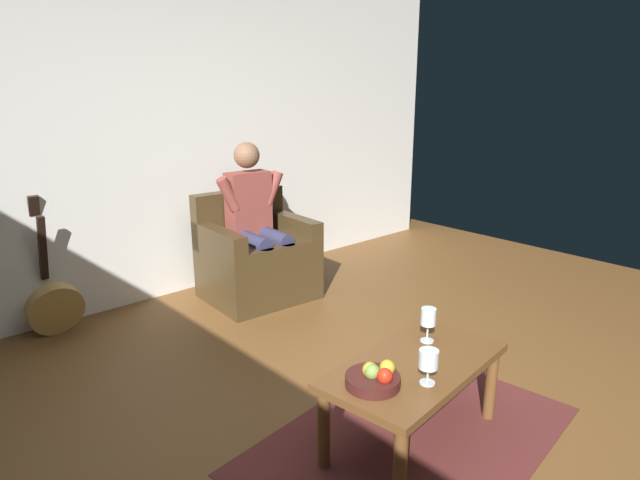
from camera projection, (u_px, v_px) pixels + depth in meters
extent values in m
plane|color=brown|center=(396.00, 447.00, 2.68)|extent=(7.57, 7.57, 0.00)
cube|color=silver|center=(137.00, 129.00, 4.19)|extent=(6.71, 0.06, 2.77)
cube|color=#572422|center=(411.00, 439.00, 2.73)|extent=(1.79, 1.30, 0.01)
cube|color=#41311A|center=(259.00, 274.00, 4.52)|extent=(0.87, 0.76, 0.41)
cube|color=#41311A|center=(261.00, 246.00, 4.40)|extent=(0.62, 0.62, 0.10)
cube|color=#41311A|center=(293.00, 229.00, 4.64)|extent=(0.17, 0.71, 0.24)
cube|color=#41311A|center=(219.00, 244.00, 4.22)|extent=(0.17, 0.71, 0.24)
cube|color=#41311A|center=(239.00, 217.00, 4.62)|extent=(0.83, 0.18, 0.46)
cube|color=brown|center=(248.00, 204.00, 4.45)|extent=(0.36, 0.20, 0.53)
sphere|color=brown|center=(247.00, 155.00, 4.34)|extent=(0.21, 0.21, 0.21)
cylinder|color=#313150|center=(273.00, 237.00, 4.42)|extent=(0.16, 0.42, 0.13)
cylinder|color=#313150|center=(288.00, 275.00, 4.34)|extent=(0.13, 0.13, 0.51)
cylinder|color=brown|center=(272.00, 188.00, 4.50)|extent=(0.21, 0.10, 0.29)
cylinder|color=#313150|center=(252.00, 241.00, 4.31)|extent=(0.16, 0.42, 0.13)
cylinder|color=#313150|center=(267.00, 280.00, 4.22)|extent=(0.13, 0.13, 0.51)
cylinder|color=brown|center=(229.00, 194.00, 4.26)|extent=(0.21, 0.10, 0.29)
cube|color=brown|center=(415.00, 366.00, 2.62)|extent=(1.02, 0.63, 0.04)
cylinder|color=brown|center=(491.00, 385.00, 2.86)|extent=(0.06, 0.06, 0.39)
cylinder|color=brown|center=(400.00, 469.00, 2.23)|extent=(0.06, 0.06, 0.39)
cylinder|color=brown|center=(422.00, 360.00, 3.13)|extent=(0.06, 0.06, 0.39)
cylinder|color=brown|center=(324.00, 429.00, 2.50)|extent=(0.06, 0.06, 0.39)
cylinder|color=#AE8643|center=(55.00, 309.00, 3.85)|extent=(0.38, 0.19, 0.39)
cylinder|color=black|center=(57.00, 308.00, 3.81)|extent=(0.11, 0.03, 0.10)
cube|color=black|center=(43.00, 249.00, 3.80)|extent=(0.05, 0.14, 0.48)
cube|color=black|center=(34.00, 206.00, 3.77)|extent=(0.07, 0.06, 0.14)
cylinder|color=silver|center=(427.00, 383.00, 2.43)|extent=(0.07, 0.07, 0.01)
cylinder|color=silver|center=(428.00, 375.00, 2.42)|extent=(0.01, 0.01, 0.07)
cylinder|color=silver|center=(429.00, 359.00, 2.40)|extent=(0.09, 0.09, 0.08)
cylinder|color=#590C19|center=(428.00, 364.00, 2.40)|extent=(0.08, 0.08, 0.03)
cylinder|color=silver|center=(427.00, 341.00, 2.83)|extent=(0.07, 0.07, 0.01)
cylinder|color=silver|center=(427.00, 332.00, 2.82)|extent=(0.01, 0.01, 0.09)
cylinder|color=silver|center=(428.00, 317.00, 2.79)|extent=(0.08, 0.08, 0.09)
cylinder|color=#590C19|center=(428.00, 321.00, 2.80)|extent=(0.07, 0.07, 0.04)
cylinder|color=#411A17|center=(373.00, 381.00, 2.40)|extent=(0.25, 0.25, 0.05)
sphere|color=olive|center=(372.00, 372.00, 2.39)|extent=(0.07, 0.07, 0.07)
sphere|color=red|center=(385.00, 376.00, 2.35)|extent=(0.07, 0.07, 0.07)
sphere|color=gold|center=(387.00, 367.00, 2.42)|extent=(0.07, 0.07, 0.07)
sphere|color=gold|center=(371.00, 370.00, 2.40)|extent=(0.07, 0.07, 0.07)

